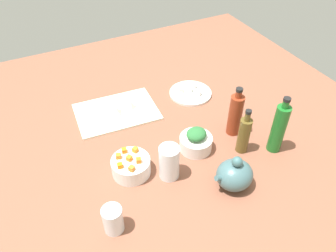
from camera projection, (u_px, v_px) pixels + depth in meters
tabletop at (168, 137)px, 141.33cm from camera, size 190.00×190.00×3.00cm
cutting_board at (117, 112)px, 151.21cm from camera, size 37.61×27.82×1.00cm
plate_tofu at (190, 93)px, 162.03cm from camera, size 20.38×20.38×1.20cm
bowl_greens at (196, 143)px, 132.39cm from camera, size 13.04×13.04×5.88cm
bowl_carrots at (131, 166)px, 122.76cm from camera, size 14.43×14.43×6.45cm
teapot at (234, 175)px, 116.75cm from camera, size 14.99×12.40×13.99cm
bottle_0 at (279, 128)px, 127.05cm from camera, size 5.47×5.47×25.21cm
bottle_1 at (244, 134)px, 128.28cm from camera, size 4.71×4.71×20.14cm
bottle_2 at (235, 114)px, 135.41cm from camera, size 5.56×5.56×22.44cm
drinking_glass_0 at (169, 162)px, 119.33cm from camera, size 7.55×7.55×13.78cm
drinking_glass_1 at (113, 219)px, 103.84cm from camera, size 6.54×6.54×9.78cm
carrot_cube_0 at (118, 156)px, 120.93cm from camera, size 2.35×2.35×1.80cm
carrot_cube_1 at (135, 150)px, 123.38cm from camera, size 2.46×2.46×1.80cm
carrot_cube_2 at (132, 168)px, 116.49cm from camera, size 2.48×2.48×1.80cm
carrot_cube_3 at (129, 158)px, 120.19cm from camera, size 2.48×2.48×1.80cm
carrot_cube_4 at (124, 150)px, 123.12cm from camera, size 2.12×2.12×1.80cm
carrot_cube_5 at (120, 166)px, 117.50cm from camera, size 2.05×2.05×1.80cm
carrot_cube_6 at (139, 160)px, 119.34cm from camera, size 2.27×2.27×1.80cm
chopped_greens_mound at (196, 134)px, 129.13cm from camera, size 10.00×9.44×4.01cm
tofu_cube_0 at (190, 89)px, 161.47cm from camera, size 3.06×3.06×2.20cm
tofu_cube_1 at (199, 93)px, 159.11cm from camera, size 3.07×3.07×2.20cm
tofu_cube_2 at (193, 86)px, 163.76cm from camera, size 3.10×3.10×2.20cm
tofu_cube_3 at (181, 90)px, 161.12cm from camera, size 2.57×2.57×2.20cm
dumpling_0 at (116, 110)px, 148.73cm from camera, size 5.75×5.84×3.05cm
dumpling_1 at (131, 105)px, 151.92cm from camera, size 4.54×4.75×3.02cm
dumpling_2 at (102, 116)px, 146.45cm from camera, size 6.47×6.56×2.01cm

